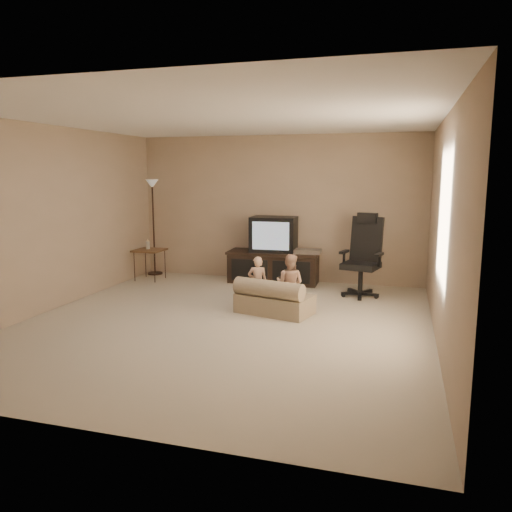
{
  "coord_description": "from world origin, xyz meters",
  "views": [
    {
      "loc": [
        2.08,
        -5.65,
        1.86
      ],
      "look_at": [
        0.24,
        0.6,
        0.77
      ],
      "focal_mm": 35.0,
      "sensor_mm": 36.0,
      "label": 1
    }
  ],
  "objects_px": {
    "side_table": "(149,250)",
    "child_sofa": "(273,300)",
    "floor_lamp": "(153,206)",
    "tv_stand": "(274,255)",
    "office_chair": "(362,267)",
    "toddler_left": "(258,283)",
    "toddler_right": "(290,283)"
  },
  "relations": [
    {
      "from": "side_table",
      "to": "floor_lamp",
      "type": "height_order",
      "value": "floor_lamp"
    },
    {
      "from": "child_sofa",
      "to": "tv_stand",
      "type": "bearing_deg",
      "value": 117.79
    },
    {
      "from": "child_sofa",
      "to": "toddler_right",
      "type": "height_order",
      "value": "toddler_right"
    },
    {
      "from": "tv_stand",
      "to": "toddler_left",
      "type": "bearing_deg",
      "value": -85.25
    },
    {
      "from": "tv_stand",
      "to": "child_sofa",
      "type": "bearing_deg",
      "value": -78.14
    },
    {
      "from": "toddler_left",
      "to": "toddler_right",
      "type": "distance_m",
      "value": 0.46
    },
    {
      "from": "office_chair",
      "to": "toddler_left",
      "type": "height_order",
      "value": "office_chair"
    },
    {
      "from": "toddler_right",
      "to": "child_sofa",
      "type": "bearing_deg",
      "value": 42.61
    },
    {
      "from": "floor_lamp",
      "to": "toddler_right",
      "type": "relative_size",
      "value": 2.19
    },
    {
      "from": "toddler_left",
      "to": "toddler_right",
      "type": "height_order",
      "value": "toddler_right"
    },
    {
      "from": "tv_stand",
      "to": "side_table",
      "type": "relative_size",
      "value": 2.2
    },
    {
      "from": "office_chair",
      "to": "toddler_left",
      "type": "relative_size",
      "value": 1.7
    },
    {
      "from": "child_sofa",
      "to": "side_table",
      "type": "bearing_deg",
      "value": 164.27
    },
    {
      "from": "floor_lamp",
      "to": "toddler_left",
      "type": "height_order",
      "value": "floor_lamp"
    },
    {
      "from": "side_table",
      "to": "child_sofa",
      "type": "relative_size",
      "value": 0.67
    },
    {
      "from": "tv_stand",
      "to": "child_sofa",
      "type": "xyz_separation_m",
      "value": [
        0.47,
        -1.89,
        -0.28
      ]
    },
    {
      "from": "child_sofa",
      "to": "office_chair",
      "type": "bearing_deg",
      "value": 65.97
    },
    {
      "from": "toddler_left",
      "to": "child_sofa",
      "type": "bearing_deg",
      "value": 134.81
    },
    {
      "from": "office_chair",
      "to": "floor_lamp",
      "type": "bearing_deg",
      "value": -175.01
    },
    {
      "from": "office_chair",
      "to": "side_table",
      "type": "relative_size",
      "value": 1.73
    },
    {
      "from": "office_chair",
      "to": "floor_lamp",
      "type": "relative_size",
      "value": 0.72
    },
    {
      "from": "floor_lamp",
      "to": "toddler_left",
      "type": "relative_size",
      "value": 2.36
    },
    {
      "from": "toddler_left",
      "to": "toddler_right",
      "type": "xyz_separation_m",
      "value": [
        0.46,
        -0.03,
        0.03
      ]
    },
    {
      "from": "tv_stand",
      "to": "toddler_right",
      "type": "bearing_deg",
      "value": -71.33
    },
    {
      "from": "toddler_left",
      "to": "floor_lamp",
      "type": "bearing_deg",
      "value": -48.35
    },
    {
      "from": "child_sofa",
      "to": "toddler_left",
      "type": "relative_size",
      "value": 1.46
    },
    {
      "from": "child_sofa",
      "to": "toddler_right",
      "type": "xyz_separation_m",
      "value": [
        0.2,
        0.14,
        0.2
      ]
    },
    {
      "from": "toddler_left",
      "to": "tv_stand",
      "type": "bearing_deg",
      "value": -96.12
    },
    {
      "from": "tv_stand",
      "to": "side_table",
      "type": "bearing_deg",
      "value": -171.63
    },
    {
      "from": "floor_lamp",
      "to": "toddler_right",
      "type": "xyz_separation_m",
      "value": [
        2.97,
        -1.81,
        -0.88
      ]
    },
    {
      "from": "tv_stand",
      "to": "floor_lamp",
      "type": "xyz_separation_m",
      "value": [
        -2.3,
        0.06,
        0.8
      ]
    },
    {
      "from": "side_table",
      "to": "office_chair",
      "type": "bearing_deg",
      "value": -2.01
    }
  ]
}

